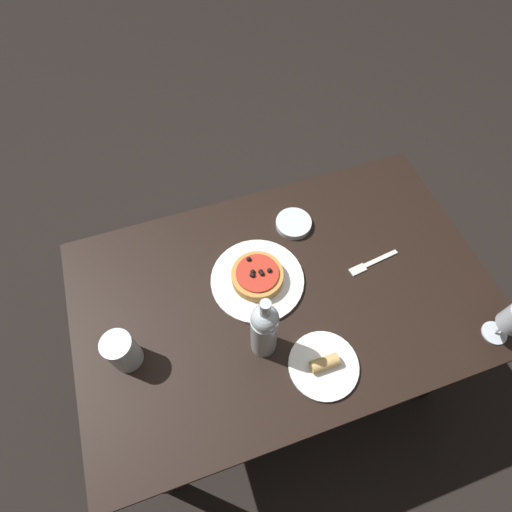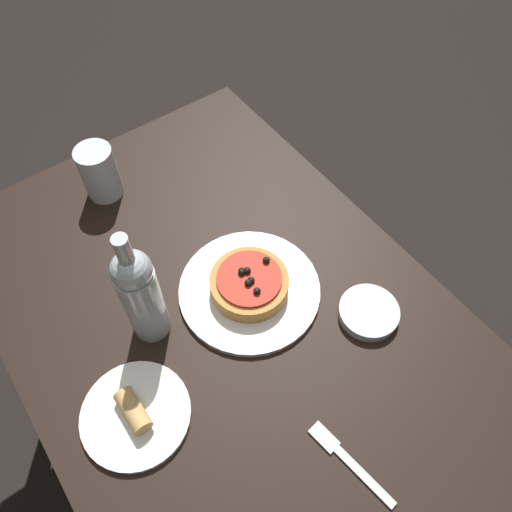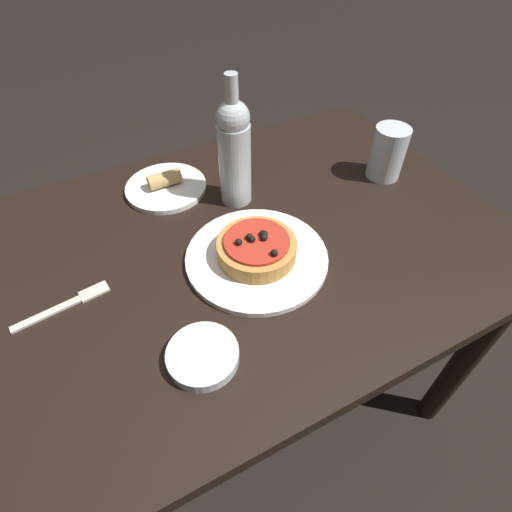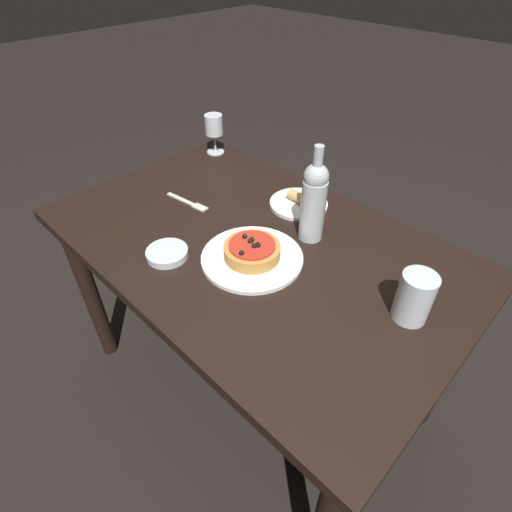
# 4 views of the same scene
# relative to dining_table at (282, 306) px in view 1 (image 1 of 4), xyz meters

# --- Properties ---
(ground_plane) EXTENTS (14.00, 14.00, 0.00)m
(ground_plane) POSITION_rel_dining_table_xyz_m (0.00, 0.00, -0.62)
(ground_plane) COLOR black
(dining_table) EXTENTS (1.23, 0.77, 0.72)m
(dining_table) POSITION_rel_dining_table_xyz_m (0.00, 0.00, 0.00)
(dining_table) COLOR black
(dining_table) RESTS_ON ground_plane
(dinner_plate) EXTENTS (0.28, 0.28, 0.01)m
(dinner_plate) POSITION_rel_dining_table_xyz_m (0.06, -0.06, 0.11)
(dinner_plate) COLOR white
(dinner_plate) RESTS_ON dining_table
(pizza) EXTENTS (0.15, 0.15, 0.05)m
(pizza) POSITION_rel_dining_table_xyz_m (0.06, -0.06, 0.13)
(pizza) COLOR #BC843D
(pizza) RESTS_ON dinner_plate
(wine_bottle) EXTENTS (0.07, 0.07, 0.28)m
(wine_bottle) POSITION_rel_dining_table_xyz_m (0.11, 0.13, 0.22)
(wine_bottle) COLOR #B2BCC1
(wine_bottle) RESTS_ON dining_table
(water_cup) EXTENTS (0.08, 0.08, 0.13)m
(water_cup) POSITION_rel_dining_table_xyz_m (0.47, 0.05, 0.16)
(water_cup) COLOR silver
(water_cup) RESTS_ON dining_table
(side_bowl) EXTENTS (0.12, 0.12, 0.02)m
(side_bowl) POSITION_rel_dining_table_xyz_m (-0.12, -0.22, 0.11)
(side_bowl) COLOR silver
(side_bowl) RESTS_ON dining_table
(fork) EXTENTS (0.17, 0.04, 0.00)m
(fork) POSITION_rel_dining_table_xyz_m (-0.29, -0.01, 0.10)
(fork) COLOR beige
(fork) RESTS_ON dining_table
(side_plate) EXTENTS (0.19, 0.19, 0.05)m
(side_plate) POSITION_rel_dining_table_xyz_m (-0.02, 0.24, 0.11)
(side_plate) COLOR white
(side_plate) RESTS_ON dining_table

